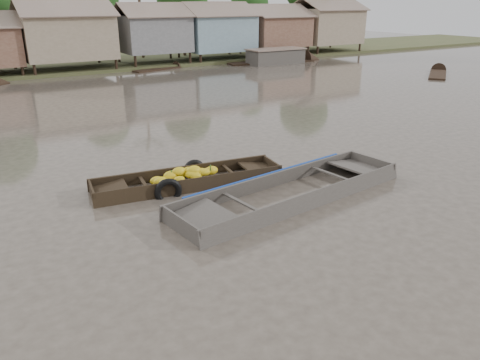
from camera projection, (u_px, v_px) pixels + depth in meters
ground at (240, 220)px, 11.98m from camera, size 120.00×120.00×0.00m
riverbank at (66, 29)px, 37.69m from camera, size 120.00×12.47×10.22m
banana_boat at (186, 180)px, 14.18m from camera, size 5.93×2.18×0.84m
viewer_boat at (291, 195)px, 13.36m from camera, size 7.63×2.80×0.60m
distant_boats at (207, 68)px, 37.12m from camera, size 48.01×16.50×1.38m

